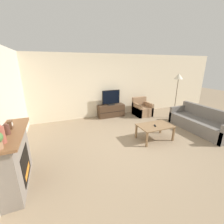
% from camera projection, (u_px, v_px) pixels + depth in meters
% --- Properties ---
extents(ground_plane, '(24.00, 24.00, 0.00)m').
position_uv_depth(ground_plane, '(139.00, 144.00, 4.48)').
color(ground_plane, '#89755B').
extents(wall_back, '(12.00, 0.06, 2.70)m').
position_uv_depth(wall_back, '(106.00, 86.00, 6.61)').
color(wall_back, beige).
rests_on(wall_back, ground).
extents(fireplace, '(0.45, 1.44, 1.13)m').
position_uv_depth(fireplace, '(14.00, 159.00, 2.82)').
color(fireplace, slate).
rests_on(fireplace, ground).
extents(mantel_vase_left, '(0.13, 0.13, 0.31)m').
position_uv_depth(mantel_vase_left, '(0.00, 135.00, 2.23)').
color(mantel_vase_left, '#994C3D').
rests_on(mantel_vase_left, fireplace).
extents(mantel_vase_centre_left, '(0.10, 0.10, 0.20)m').
position_uv_depth(mantel_vase_centre_left, '(6.00, 129.00, 2.53)').
color(mantel_vase_centre_left, '#512D23').
rests_on(mantel_vase_centre_left, fireplace).
extents(mantel_clock, '(0.08, 0.11, 0.15)m').
position_uv_depth(mantel_clock, '(10.00, 125.00, 2.76)').
color(mantel_clock, brown).
rests_on(mantel_clock, fireplace).
extents(tv_stand, '(1.18, 0.43, 0.55)m').
position_uv_depth(tv_stand, '(111.00, 111.00, 6.74)').
color(tv_stand, '#422D1E').
rests_on(tv_stand, ground).
extents(tv, '(0.81, 0.18, 0.65)m').
position_uv_depth(tv, '(111.00, 98.00, 6.56)').
color(tv, black).
rests_on(tv, tv_stand).
extents(armchair, '(0.70, 0.76, 0.80)m').
position_uv_depth(armchair, '(142.00, 109.00, 6.95)').
color(armchair, '#937051').
rests_on(armchair, ground).
extents(coffee_table, '(1.04, 0.67, 0.48)m').
position_uv_depth(coffee_table, '(155.00, 127.00, 4.63)').
color(coffee_table, brown).
rests_on(coffee_table, ground).
extents(remote, '(0.10, 0.15, 0.02)m').
position_uv_depth(remote, '(155.00, 126.00, 4.56)').
color(remote, black).
rests_on(remote, coffee_table).
extents(couch, '(0.83, 2.13, 0.82)m').
position_uv_depth(couch, '(200.00, 123.00, 5.33)').
color(couch, '#66605B').
rests_on(couch, ground).
extents(floor_lamp, '(0.35, 0.35, 1.91)m').
position_uv_depth(floor_lamp, '(178.00, 79.00, 6.14)').
color(floor_lamp, black).
rests_on(floor_lamp, ground).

